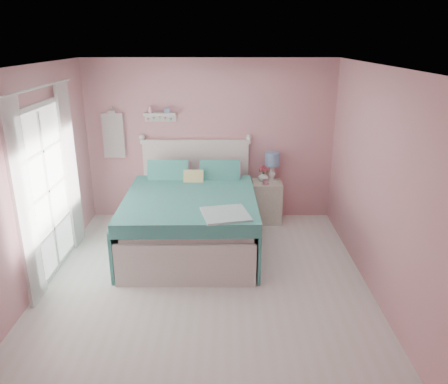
{
  "coord_description": "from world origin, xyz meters",
  "views": [
    {
      "loc": [
        0.25,
        -4.71,
        2.88
      ],
      "look_at": [
        0.23,
        1.2,
        0.79
      ],
      "focal_mm": 35.0,
      "sensor_mm": 36.0,
      "label": 1
    }
  ],
  "objects_px": {
    "nightstand": "(267,202)",
    "vase": "(263,176)",
    "bed": "(192,218)",
    "table_lamp": "(272,161)",
    "teacup": "(266,182)"
  },
  "relations": [
    {
      "from": "nightstand",
      "to": "vase",
      "type": "bearing_deg",
      "value": 141.08
    },
    {
      "from": "table_lamp",
      "to": "teacup",
      "type": "xyz_separation_m",
      "value": [
        -0.12,
        -0.2,
        -0.29
      ]
    },
    {
      "from": "nightstand",
      "to": "teacup",
      "type": "relative_size",
      "value": 7.12
    },
    {
      "from": "nightstand",
      "to": "teacup",
      "type": "distance_m",
      "value": 0.39
    },
    {
      "from": "bed",
      "to": "vase",
      "type": "xyz_separation_m",
      "value": [
        1.1,
        0.95,
        0.33
      ]
    },
    {
      "from": "bed",
      "to": "teacup",
      "type": "relative_size",
      "value": 24.28
    },
    {
      "from": "bed",
      "to": "vase",
      "type": "distance_m",
      "value": 1.49
    },
    {
      "from": "nightstand",
      "to": "vase",
      "type": "xyz_separation_m",
      "value": [
        -0.06,
        0.05,
        0.42
      ]
    },
    {
      "from": "teacup",
      "to": "bed",
      "type": "bearing_deg",
      "value": -145.15
    },
    {
      "from": "table_lamp",
      "to": "vase",
      "type": "bearing_deg",
      "value": -165.71
    },
    {
      "from": "table_lamp",
      "to": "teacup",
      "type": "relative_size",
      "value": 4.97
    },
    {
      "from": "vase",
      "to": "bed",
      "type": "bearing_deg",
      "value": -139.12
    },
    {
      "from": "nightstand",
      "to": "teacup",
      "type": "bearing_deg",
      "value": -108.4
    },
    {
      "from": "bed",
      "to": "nightstand",
      "type": "bearing_deg",
      "value": 36.64
    },
    {
      "from": "bed",
      "to": "table_lamp",
      "type": "height_order",
      "value": "bed"
    }
  ]
}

